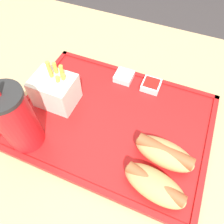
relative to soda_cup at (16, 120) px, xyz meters
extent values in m
plane|color=#383333|center=(-0.18, -0.14, -0.84)|extent=(8.00, 8.00, 0.00)
cube|color=tan|center=(-0.18, -0.14, -0.47)|extent=(1.47, 0.81, 0.76)
cube|color=red|center=(-0.15, -0.12, -0.08)|extent=(0.45, 0.34, 0.01)
cube|color=red|center=(-0.15, -0.28, -0.08)|extent=(0.45, 0.01, 0.00)
cube|color=red|center=(-0.15, 0.04, -0.08)|extent=(0.45, 0.01, 0.00)
cube|color=red|center=(-0.37, -0.12, -0.08)|extent=(0.01, 0.34, 0.00)
cube|color=red|center=(0.07, -0.12, -0.08)|extent=(0.01, 0.34, 0.00)
cylinder|color=red|center=(0.00, 0.00, 0.00)|extent=(0.07, 0.07, 0.15)
cylinder|color=#262626|center=(0.00, 0.00, 0.07)|extent=(0.08, 0.08, 0.01)
ellipsoid|color=tan|center=(-0.29, 0.00, -0.06)|extent=(0.14, 0.08, 0.04)
cylinder|color=#9E512D|center=(-0.29, 0.00, -0.05)|extent=(0.12, 0.05, 0.02)
ellipsoid|color=tan|center=(-0.29, -0.07, -0.06)|extent=(0.13, 0.07, 0.04)
cylinder|color=#9E512D|center=(-0.29, -0.07, -0.05)|extent=(0.12, 0.04, 0.03)
cube|color=silver|center=(-0.01, -0.12, -0.04)|extent=(0.10, 0.08, 0.08)
cylinder|color=gold|center=(0.00, -0.13, -0.02)|extent=(0.02, 0.02, 0.06)
cylinder|color=gold|center=(-0.03, -0.13, -0.02)|extent=(0.01, 0.02, 0.06)
cylinder|color=gold|center=(-0.02, -0.14, 0.00)|extent=(0.01, 0.01, 0.07)
cylinder|color=gold|center=(0.00, -0.13, 0.00)|extent=(0.01, 0.01, 0.09)
cylinder|color=gold|center=(-0.02, -0.12, -0.02)|extent=(0.02, 0.02, 0.06)
cylinder|color=gold|center=(0.00, -0.14, -0.01)|extent=(0.02, 0.01, 0.08)
cube|color=silver|center=(-0.13, -0.25, -0.07)|extent=(0.05, 0.05, 0.02)
cube|color=white|center=(-0.13, -0.25, -0.06)|extent=(0.04, 0.04, 0.00)
cube|color=silver|center=(-0.21, -0.25, -0.07)|extent=(0.05, 0.05, 0.02)
cube|color=#B21914|center=(-0.21, -0.25, -0.06)|extent=(0.04, 0.04, 0.00)
camera|label=1|loc=(-0.26, 0.14, 0.36)|focal=35.00mm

